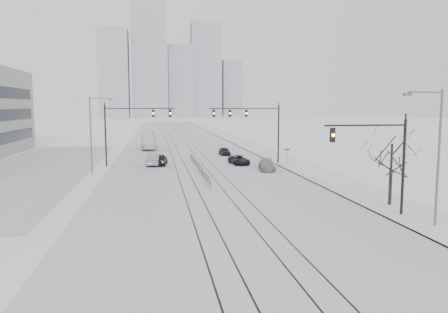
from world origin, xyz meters
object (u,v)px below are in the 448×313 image
Objects in this scene: sedan_sb_inner at (160,160)px; sedan_sb_outer at (154,160)px; sedan_nb_front at (239,160)px; sedan_nb_right at (267,165)px; sedan_nb_far at (225,151)px; traffic_mast_near at (383,154)px; bare_tree at (392,150)px; box_truck at (149,141)px.

sedan_sb_outer is at bearing 12.39° from sedan_sb_inner.
sedan_sb_outer is 1.08× the size of sedan_nb_front.
sedan_sb_outer is at bearing 163.76° from sedan_nb_right.
sedan_nb_right is at bearing 159.27° from sedan_sb_inner.
sedan_sb_inner reaches higher than sedan_nb_far.
sedan_nb_far is at bearing -130.78° from sedan_sb_outer.
traffic_mast_near is at bearing -74.99° from sedan_nb_right.
traffic_mast_near reaches higher than sedan_sb_inner.
sedan_sb_outer is (-0.80, -0.08, 0.02)m from sedan_sb_inner.
traffic_mast_near is 29.90m from sedan_nb_front.
sedan_sb_outer reaches higher than sedan_sb_inner.
sedan_sb_inner is 14.64m from sedan_nb_right.
sedan_nb_far is (11.24, 10.54, -0.15)m from sedan_sb_outer.
sedan_sb_outer is (-16.13, 30.13, -3.78)m from traffic_mast_near.
bare_tree reaches higher than sedan_nb_right.
sedan_sb_outer is 1.28× the size of sedan_nb_far.
traffic_mast_near is at bearing 124.20° from sedan_sb_outer.
box_truck is at bearing 109.10° from sedan_nb_front.
bare_tree is 27.48m from sedan_nb_front.
sedan_nb_front is at bearing 105.12° from bare_tree.
traffic_mast_near is at bearing 107.30° from box_truck.
box_truck is (-1.78, 23.16, 0.77)m from sedan_sb_inner.
sedan_sb_outer is 1.03× the size of sedan_nb_right.
sedan_nb_front is 6.24m from sedan_nb_right.
sedan_sb_outer is (-18.54, 27.12, -3.71)m from bare_tree.
bare_tree is 1.39× the size of sedan_nb_front.
sedan_nb_front is 0.40× the size of box_truck.
box_truck reaches higher than sedan_sb_inner.
traffic_mast_near is 0.64× the size of box_truck.
sedan_sb_outer is at bearing 118.16° from traffic_mast_near.
bare_tree is 38.56m from sedan_nb_far.
bare_tree is 1.29× the size of sedan_sb_outer.
box_truck is (-12.42, 24.10, 0.92)m from sedan_nb_front.
traffic_mast_near reaches higher than bare_tree.
sedan_nb_right is (13.81, -6.63, -0.11)m from sedan_sb_outer.
box_truck is (-12.22, 12.70, 0.90)m from sedan_nb_far.
sedan_nb_far is at bearing 107.92° from sedan_nb_right.
bare_tree is 32.69m from sedan_sb_inner.
sedan_nb_far is at bearing -128.38° from sedan_sb_inner.
bare_tree is at bearing -67.63° from sedan_nb_right.
sedan_nb_right is (2.37, -5.77, 0.05)m from sedan_nb_front.
sedan_nb_front is at bearing -178.25° from sedan_sb_outer.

